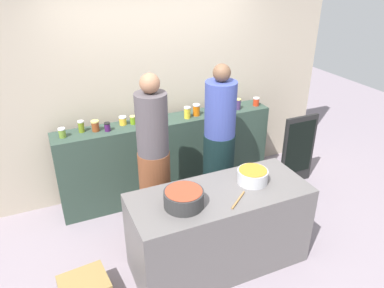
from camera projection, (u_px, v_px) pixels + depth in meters
The scene contains 21 objects.
ground at pixel (205, 243), 4.04m from camera, with size 12.00×12.00×0.00m, color gray.
storefront_wall at pixel (156, 75), 4.55m from camera, with size 4.80×0.12×3.00m, color #B4A590.
display_shelf at pixel (168, 157), 4.70m from camera, with size 2.70×0.36×1.04m, color #2E4137.
prep_table at pixel (219, 229), 3.60m from camera, with size 1.70×0.70×0.85m, color #5C5858.
preserve_jar_0 at pixel (62, 133), 4.00m from camera, with size 0.08×0.08×0.11m.
preserve_jar_1 at pixel (81, 126), 4.12m from camera, with size 0.07×0.07×0.13m.
preserve_jar_2 at pixel (95, 126), 4.14m from camera, with size 0.09×0.09×0.12m.
preserve_jar_3 at pixel (107, 127), 4.15m from camera, with size 0.07×0.07×0.10m.
preserve_jar_4 at pixel (123, 121), 4.30m from camera, with size 0.09×0.09×0.10m.
preserve_jar_5 at pixel (133, 120), 4.32m from camera, with size 0.07×0.07×0.10m.
preserve_jar_6 at pixel (158, 115), 4.44m from camera, with size 0.07×0.07×0.11m.
preserve_jar_7 at pixel (187, 113), 4.47m from camera, with size 0.08×0.08×0.14m.
preserve_jar_8 at pixel (196, 110), 4.55m from camera, with size 0.09×0.09×0.14m.
preserve_jar_9 at pixel (238, 104), 4.74m from camera, with size 0.07×0.07×0.14m.
preserve_jar_10 at pixel (256, 102), 4.86m from camera, with size 0.08×0.08×0.11m.
cooking_pot_left at pixel (184, 198), 3.19m from camera, with size 0.35×0.35×0.15m.
cooking_pot_center at pixel (252, 176), 3.54m from camera, with size 0.29×0.29×0.13m.
wooden_spoon at pixel (238, 200), 3.29m from camera, with size 0.02×0.02×0.29m, color #9E703D.
cook_with_tongs at pixel (154, 168), 3.82m from camera, with size 0.33×0.33×1.84m.
cook_in_cap at pixel (219, 149), 4.24m from camera, with size 0.36×0.36×1.81m.
chalkboard_sign at pixel (298, 150), 4.93m from camera, with size 0.49×0.05×0.98m.
Camera 1 is at (-1.39, -2.79, 2.78)m, focal length 34.68 mm.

